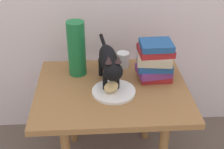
{
  "coord_description": "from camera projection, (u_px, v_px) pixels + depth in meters",
  "views": [
    {
      "loc": [
        -0.08,
        -1.34,
        1.41
      ],
      "look_at": [
        0.0,
        0.0,
        0.62
      ],
      "focal_mm": 50.72,
      "sensor_mm": 36.0,
      "label": 1
    }
  ],
  "objects": [
    {
      "name": "side_table",
      "position": [
        112.0,
        100.0,
        1.63
      ],
      "size": [
        0.77,
        0.62,
        0.54
      ],
      "color": "olive",
      "rests_on": "ground"
    },
    {
      "name": "cat",
      "position": [
        109.0,
        62.0,
        1.56
      ],
      "size": [
        0.12,
        0.48,
        0.23
      ],
      "color": "black",
      "rests_on": "side_table"
    },
    {
      "name": "bread_roll",
      "position": [
        111.0,
        87.0,
        1.53
      ],
      "size": [
        0.1,
        0.1,
        0.05
      ],
      "primitive_type": "ellipsoid",
      "rotation": [
        0.0,
        0.0,
        0.81
      ],
      "color": "#E0BC7A",
      "rests_on": "plate"
    },
    {
      "name": "candle_jar",
      "position": [
        123.0,
        60.0,
        1.77
      ],
      "size": [
        0.07,
        0.07,
        0.08
      ],
      "color": "silver",
      "rests_on": "side_table"
    },
    {
      "name": "plate",
      "position": [
        114.0,
        91.0,
        1.56
      ],
      "size": [
        0.22,
        0.22,
        0.01
      ],
      "primitive_type": "cylinder",
      "color": "white",
      "rests_on": "side_table"
    },
    {
      "name": "book_stack",
      "position": [
        155.0,
        61.0,
        1.63
      ],
      "size": [
        0.19,
        0.17,
        0.21
      ],
      "color": "maroon",
      "rests_on": "side_table"
    },
    {
      "name": "green_vase",
      "position": [
        77.0,
        49.0,
        1.65
      ],
      "size": [
        0.09,
        0.09,
        0.3
      ],
      "primitive_type": "cylinder",
      "color": "#196B38",
      "rests_on": "side_table"
    }
  ]
}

